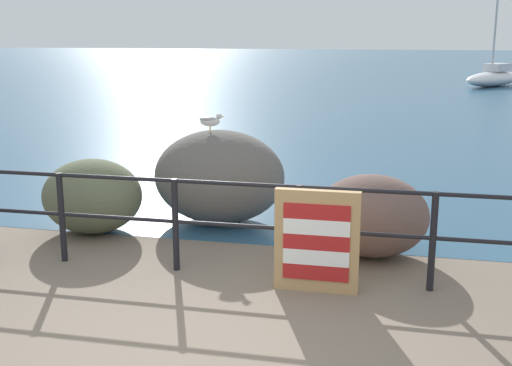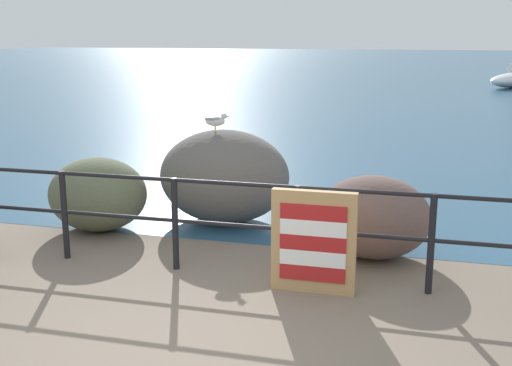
{
  "view_description": "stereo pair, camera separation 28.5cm",
  "coord_description": "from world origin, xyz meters",
  "px_view_note": "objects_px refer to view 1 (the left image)",
  "views": [
    {
      "loc": [
        1.59,
        -4.33,
        2.54
      ],
      "look_at": [
        0.13,
        2.34,
        0.92
      ],
      "focal_mm": 45.03,
      "sensor_mm": 36.0,
      "label": 1
    },
    {
      "loc": [
        1.87,
        -4.27,
        2.54
      ],
      "look_at": [
        0.13,
        2.34,
        0.92
      ],
      "focal_mm": 45.03,
      "sensor_mm": 36.0,
      "label": 2
    }
  ],
  "objects_px": {
    "folded_deckchair_stack": "(317,241)",
    "sailboat": "(494,77)",
    "breakwater_boulder_right": "(372,216)",
    "breakwater_boulder_main": "(219,177)",
    "seagull": "(210,120)",
    "breakwater_boulder_left": "(92,196)"
  },
  "relations": [
    {
      "from": "folded_deckchair_stack",
      "to": "breakwater_boulder_main",
      "type": "xyz_separation_m",
      "value": [
        -1.59,
        2.12,
        0.11
      ]
    },
    {
      "from": "breakwater_boulder_left",
      "to": "seagull",
      "type": "relative_size",
      "value": 3.77
    },
    {
      "from": "seagull",
      "to": "folded_deckchair_stack",
      "type": "bearing_deg",
      "value": -57.97
    },
    {
      "from": "folded_deckchair_stack",
      "to": "breakwater_boulder_main",
      "type": "relative_size",
      "value": 0.59
    },
    {
      "from": "seagull",
      "to": "sailboat",
      "type": "xyz_separation_m",
      "value": [
        6.85,
        24.49,
        -0.98
      ]
    },
    {
      "from": "breakwater_boulder_left",
      "to": "breakwater_boulder_main",
      "type": "bearing_deg",
      "value": 28.03
    },
    {
      "from": "breakwater_boulder_right",
      "to": "folded_deckchair_stack",
      "type": "bearing_deg",
      "value": -112.34
    },
    {
      "from": "breakwater_boulder_right",
      "to": "seagull",
      "type": "xyz_separation_m",
      "value": [
        -2.17,
        0.86,
        0.93
      ]
    },
    {
      "from": "breakwater_boulder_main",
      "to": "breakwater_boulder_right",
      "type": "xyz_separation_m",
      "value": [
        2.08,
        -0.93,
        -0.15
      ]
    },
    {
      "from": "sailboat",
      "to": "breakwater_boulder_main",
      "type": "bearing_deg",
      "value": 19.99
    },
    {
      "from": "breakwater_boulder_right",
      "to": "seagull",
      "type": "bearing_deg",
      "value": 158.33
    },
    {
      "from": "folded_deckchair_stack",
      "to": "breakwater_boulder_main",
      "type": "distance_m",
      "value": 2.65
    },
    {
      "from": "folded_deckchair_stack",
      "to": "sailboat",
      "type": "xyz_separation_m",
      "value": [
        5.17,
        26.54,
        -0.1
      ]
    },
    {
      "from": "breakwater_boulder_right",
      "to": "breakwater_boulder_left",
      "type": "bearing_deg",
      "value": 177.62
    },
    {
      "from": "breakwater_boulder_left",
      "to": "sailboat",
      "type": "height_order",
      "value": "sailboat"
    },
    {
      "from": "breakwater_boulder_main",
      "to": "breakwater_boulder_right",
      "type": "distance_m",
      "value": 2.28
    },
    {
      "from": "breakwater_boulder_main",
      "to": "breakwater_boulder_left",
      "type": "xyz_separation_m",
      "value": [
        -1.48,
        -0.79,
        -0.15
      ]
    },
    {
      "from": "breakwater_boulder_left",
      "to": "seagull",
      "type": "height_order",
      "value": "seagull"
    },
    {
      "from": "breakwater_boulder_main",
      "to": "sailboat",
      "type": "bearing_deg",
      "value": 74.53
    },
    {
      "from": "breakwater_boulder_main",
      "to": "breakwater_boulder_left",
      "type": "bearing_deg",
      "value": -151.97
    },
    {
      "from": "breakwater_boulder_main",
      "to": "seagull",
      "type": "xyz_separation_m",
      "value": [
        -0.09,
        -0.07,
        0.77
      ]
    },
    {
      "from": "breakwater_boulder_left",
      "to": "seagull",
      "type": "xyz_separation_m",
      "value": [
        1.39,
        0.71,
        0.92
      ]
    }
  ]
}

